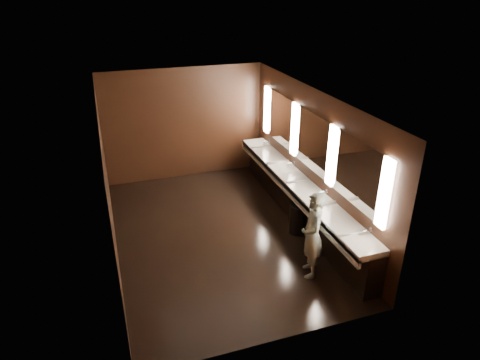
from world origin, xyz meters
name	(u,v)px	position (x,y,z in m)	size (l,w,h in m)	color
floor	(218,233)	(0.00, 0.00, 0.00)	(6.00, 6.00, 0.00)	black
ceiling	(215,98)	(0.00, 0.00, 2.80)	(4.00, 6.00, 0.02)	#2D2D2B
wall_back	(184,124)	(0.00, 3.00, 1.40)	(4.00, 0.02, 2.80)	black
wall_front	(280,260)	(0.00, -3.00, 1.40)	(4.00, 0.02, 2.80)	black
wall_left	(108,185)	(-2.00, 0.00, 1.40)	(0.02, 6.00, 2.80)	black
wall_right	(312,158)	(2.00, 0.00, 1.40)	(0.02, 6.00, 2.80)	black
sink_counter	(300,199)	(1.79, 0.00, 0.50)	(0.55, 5.40, 1.01)	black
mirror_band	(312,142)	(1.98, 0.00, 1.75)	(0.06, 5.03, 1.15)	#FCE5CC
person	(312,235)	(1.17, -1.75, 0.79)	(0.57, 0.38, 1.57)	#90C9D8
trash_bin	(299,218)	(1.58, -0.46, 0.31)	(0.40, 0.40, 0.63)	black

